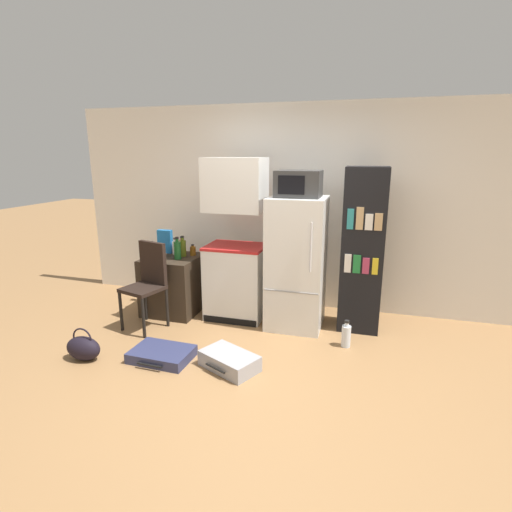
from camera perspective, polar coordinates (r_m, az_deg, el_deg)
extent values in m
plane|color=olive|center=(3.79, -0.94, -17.04)|extent=(24.00, 24.00, 0.00)
cube|color=white|center=(5.19, 7.65, 6.72)|extent=(6.40, 0.10, 2.59)
cube|color=#2D2319|center=(5.20, -11.69, -3.98)|extent=(0.65, 0.67, 0.72)
cube|color=silver|center=(4.92, -2.83, -3.80)|extent=(0.69, 0.53, 0.88)
cube|color=#B21E1E|center=(4.80, -2.90, 1.34)|extent=(0.71, 0.55, 0.03)
cube|color=silver|center=(4.69, -3.01, 10.12)|extent=(0.69, 0.45, 0.62)
cube|color=black|center=(4.83, -3.82, -9.27)|extent=(0.67, 0.01, 0.08)
cube|color=silver|center=(4.60, 5.81, -1.02)|extent=(0.63, 0.63, 1.51)
cube|color=gray|center=(4.38, 4.97, -5.16)|extent=(0.61, 0.01, 0.01)
cylinder|color=silver|center=(4.19, 7.84, 1.20)|extent=(0.02, 0.02, 0.53)
cube|color=#333333|center=(4.45, 6.11, 10.22)|extent=(0.49, 0.38, 0.29)
cube|color=black|center=(4.27, 5.05, 10.07)|extent=(0.28, 0.01, 0.20)
cube|color=black|center=(4.61, 14.97, 0.72)|extent=(0.46, 0.39, 1.84)
cube|color=silver|center=(4.45, 12.97, -1.03)|extent=(0.07, 0.01, 0.21)
cube|color=#1E7033|center=(4.44, 14.20, -1.13)|extent=(0.08, 0.01, 0.20)
cube|color=#A33351|center=(4.44, 15.42, -1.38)|extent=(0.07, 0.01, 0.18)
cube|color=gold|center=(4.45, 16.65, -1.44)|extent=(0.06, 0.01, 0.18)
cube|color=teal|center=(4.34, 13.33, 5.16)|extent=(0.07, 0.01, 0.22)
cube|color=tan|center=(4.34, 14.60, 5.21)|extent=(0.07, 0.01, 0.24)
cube|color=silver|center=(4.34, 15.84, 4.69)|extent=(0.08, 0.01, 0.17)
cube|color=tan|center=(4.34, 17.11, 4.67)|extent=(0.08, 0.01, 0.18)
cylinder|color=#1E6028|center=(4.96, -11.16, 0.78)|extent=(0.09, 0.09, 0.21)
cylinder|color=#1E6028|center=(4.93, -11.23, 2.21)|extent=(0.04, 0.04, 0.04)
cylinder|color=black|center=(4.93, -11.25, 2.55)|extent=(0.04, 0.04, 0.02)
cylinder|color=#566619|center=(5.08, -10.42, 1.08)|extent=(0.08, 0.08, 0.20)
cylinder|color=#566619|center=(5.06, -10.48, 2.40)|extent=(0.04, 0.04, 0.04)
cylinder|color=black|center=(5.05, -10.49, 2.72)|extent=(0.04, 0.04, 0.02)
cylinder|color=#AD1914|center=(5.27, -10.53, 1.36)|extent=(0.07, 0.07, 0.17)
cylinder|color=#AD1914|center=(5.25, -10.58, 2.41)|extent=(0.03, 0.03, 0.03)
cylinder|color=black|center=(5.24, -10.59, 2.67)|extent=(0.04, 0.04, 0.02)
cylinder|color=silver|center=(5.13, -14.57, 0.71)|extent=(0.06, 0.06, 0.16)
cylinder|color=silver|center=(5.11, -14.64, 1.72)|extent=(0.03, 0.03, 0.03)
cylinder|color=black|center=(5.11, -14.65, 1.96)|extent=(0.03, 0.03, 0.02)
cylinder|color=brown|center=(5.13, -9.00, 0.72)|extent=(0.07, 0.07, 0.11)
cylinder|color=brown|center=(5.11, -9.03, 1.42)|extent=(0.03, 0.03, 0.02)
cylinder|color=black|center=(5.11, -9.04, 1.59)|extent=(0.04, 0.04, 0.01)
cylinder|color=white|center=(5.22, -11.43, 1.17)|extent=(0.08, 0.08, 0.17)
cylinder|color=white|center=(5.20, -11.48, 2.22)|extent=(0.04, 0.04, 0.03)
cylinder|color=black|center=(5.19, -11.49, 2.47)|extent=(0.04, 0.04, 0.02)
cylinder|color=silver|center=(5.04, -13.74, -0.22)|extent=(0.12, 0.12, 0.03)
cube|color=#1E66A8|center=(5.31, -12.85, 2.05)|extent=(0.19, 0.07, 0.30)
cylinder|color=black|center=(4.84, -18.73, -7.51)|extent=(0.04, 0.04, 0.46)
cylinder|color=black|center=(4.58, -15.79, -8.55)|extent=(0.04, 0.04, 0.46)
cylinder|color=black|center=(5.06, -15.55, -6.30)|extent=(0.04, 0.04, 0.46)
cylinder|color=black|center=(4.81, -12.58, -7.21)|extent=(0.04, 0.04, 0.46)
cube|color=black|center=(4.73, -15.87, -4.53)|extent=(0.49, 0.49, 0.04)
cube|color=black|center=(4.77, -14.50, -0.93)|extent=(0.38, 0.15, 0.49)
cube|color=#99999E|center=(3.91, -3.82, -14.72)|extent=(0.63, 0.53, 0.15)
cylinder|color=black|center=(3.80, -5.85, -15.67)|extent=(0.23, 0.12, 0.02)
cube|color=navy|center=(4.17, -13.30, -13.50)|extent=(0.60, 0.43, 0.10)
cylinder|color=black|center=(4.01, -15.00, -14.84)|extent=(0.26, 0.03, 0.02)
ellipsoid|color=black|center=(4.37, -23.43, -12.00)|extent=(0.36, 0.20, 0.24)
torus|color=black|center=(4.32, -23.58, -10.71)|extent=(0.21, 0.02, 0.21)
cylinder|color=silver|center=(4.38, 12.74, -11.13)|extent=(0.10, 0.10, 0.23)
cylinder|color=silver|center=(4.32, 12.84, -9.50)|extent=(0.04, 0.04, 0.04)
cylinder|color=black|center=(4.31, 12.87, -9.11)|extent=(0.05, 0.05, 0.02)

